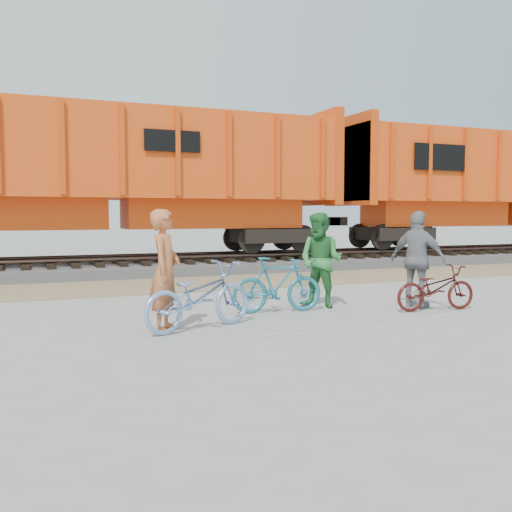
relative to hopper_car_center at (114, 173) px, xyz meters
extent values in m
plane|color=#9E9E99|center=(2.01, -9.00, -3.01)|extent=(120.00, 120.00, 0.00)
cube|color=tan|center=(2.01, -3.50, -3.00)|extent=(120.00, 3.00, 0.02)
cube|color=slate|center=(2.01, 0.00, -2.86)|extent=(120.00, 4.00, 0.30)
cube|color=black|center=(2.01, 0.00, -2.65)|extent=(0.22, 2.60, 0.12)
cube|color=black|center=(8.51, 0.00, -2.65)|extent=(0.22, 2.60, 0.12)
cylinder|color=#382821|center=(2.01, -0.72, -2.53)|extent=(120.00, 0.12, 0.12)
cylinder|color=#382821|center=(2.01, 0.72, -2.53)|extent=(120.00, 0.12, 0.12)
cube|color=black|center=(0.00, 0.00, -2.07)|extent=(11.20, 2.20, 0.80)
cube|color=#EC4C10|center=(0.00, 0.00, -1.22)|extent=(11.76, 1.65, 0.90)
cube|color=#EC4C10|center=(0.00, 0.00, 0.53)|extent=(14.00, 3.00, 2.60)
cube|color=#CE400C|center=(6.85, 0.00, 0.63)|extent=(0.30, 3.06, 3.10)
cube|color=black|center=(15.00, 0.00, -2.07)|extent=(11.20, 2.20, 0.80)
cube|color=#EC4C10|center=(15.00, 0.00, -1.22)|extent=(11.76, 1.65, 0.90)
cube|color=#EC4C10|center=(15.00, 0.00, 0.53)|extent=(14.00, 3.00, 2.60)
cube|color=#CE400C|center=(8.15, 0.00, 0.63)|extent=(0.30, 3.06, 3.10)
cube|color=black|center=(10.80, -1.58, 0.73)|extent=(2.20, 0.04, 0.90)
imported|color=#7EA0D6|center=(-0.07, -9.04, -2.49)|extent=(2.10, 1.34, 1.04)
imported|color=#217184|center=(1.68, -8.11, -2.50)|extent=(1.73, 0.65, 1.01)
imported|color=#461310|center=(4.47, -9.04, -2.59)|extent=(1.65, 0.71, 0.84)
imported|color=#BD6637|center=(-0.57, -8.94, -2.08)|extent=(0.72, 0.81, 1.86)
imported|color=#2C7836|center=(2.68, -7.91, -2.10)|extent=(1.07, 1.12, 1.81)
imported|color=gray|center=(4.37, -8.64, -2.08)|extent=(0.89, 1.17, 1.85)
camera|label=1|loc=(-2.56, -17.44, -1.23)|focal=40.00mm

